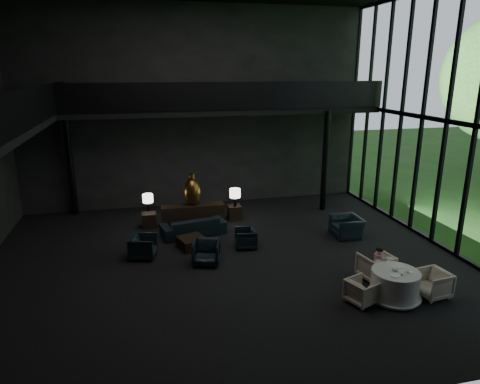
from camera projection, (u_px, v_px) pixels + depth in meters
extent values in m
cube|color=black|center=(227.00, 262.00, 12.77)|extent=(14.00, 12.00, 0.02)
cube|color=black|center=(197.00, 109.00, 17.26)|extent=(14.00, 0.04, 8.00)
cube|color=black|center=(310.00, 183.00, 6.04)|extent=(14.00, 0.04, 8.00)
cube|color=black|center=(226.00, 110.00, 16.54)|extent=(12.00, 2.00, 0.25)
cube|color=black|center=(25.00, 110.00, 10.39)|extent=(0.06, 12.00, 1.00)
cube|color=black|center=(231.00, 96.00, 15.44)|extent=(12.00, 0.06, 1.00)
cylinder|color=black|center=(70.00, 165.00, 16.44)|extent=(0.24, 0.24, 4.00)
cylinder|color=black|center=(325.00, 161.00, 17.00)|extent=(0.24, 0.24, 4.00)
cube|color=black|center=(193.00, 214.00, 15.81)|extent=(2.29, 0.52, 0.73)
ellipsoid|color=brown|center=(192.00, 192.00, 15.63)|extent=(0.63, 0.63, 0.98)
cylinder|color=brown|center=(192.00, 176.00, 15.47)|extent=(0.22, 0.22, 0.20)
cube|color=black|center=(149.00, 220.00, 15.49)|extent=(0.49, 0.49, 0.54)
cylinder|color=black|center=(148.00, 207.00, 15.60)|extent=(0.11, 0.11, 0.33)
cylinder|color=white|center=(148.00, 198.00, 15.51)|extent=(0.38, 0.38, 0.30)
cube|color=black|center=(235.00, 212.00, 16.31)|extent=(0.50, 0.50, 0.55)
cylinder|color=black|center=(235.00, 202.00, 16.09)|extent=(0.12, 0.12, 0.36)
cylinder|color=white|center=(235.00, 193.00, 16.00)|extent=(0.41, 0.41, 0.33)
imported|color=black|center=(193.00, 222.00, 14.73)|extent=(2.40, 1.10, 0.90)
imported|color=black|center=(143.00, 246.00, 12.97)|extent=(0.85, 0.89, 0.76)
imported|color=black|center=(246.00, 239.00, 13.72)|extent=(0.62, 0.66, 0.60)
imported|color=black|center=(206.00, 251.00, 12.55)|extent=(0.94, 0.90, 0.79)
imported|color=black|center=(347.00, 224.00, 14.62)|extent=(0.68, 1.04, 0.90)
cube|color=black|center=(192.00, 243.00, 13.73)|extent=(1.00, 1.00, 0.35)
cylinder|color=white|center=(395.00, 285.00, 10.64)|extent=(1.17, 1.17, 0.75)
cone|color=white|center=(393.00, 297.00, 10.73)|extent=(1.33, 1.33, 0.10)
imported|color=beige|center=(376.00, 265.00, 11.63)|extent=(0.94, 0.90, 0.84)
imported|color=#C4B0A2|center=(433.00, 283.00, 10.77)|extent=(0.74, 0.78, 0.73)
imported|color=#C2AD9D|center=(362.00, 292.00, 10.47)|extent=(0.72, 0.74, 0.60)
cylinder|color=#DAB1C8|center=(379.00, 260.00, 11.40)|extent=(0.26, 0.26, 0.37)
sphere|color=#D8A884|center=(380.00, 251.00, 11.32)|extent=(0.19, 0.19, 0.19)
ellipsoid|color=black|center=(380.00, 250.00, 11.31)|extent=(0.20, 0.20, 0.13)
cylinder|color=white|center=(395.00, 276.00, 10.30)|extent=(0.27, 0.27, 0.01)
cylinder|color=white|center=(399.00, 267.00, 10.77)|extent=(0.25, 0.25, 0.01)
cylinder|color=white|center=(411.00, 272.00, 10.50)|extent=(0.15, 0.15, 0.01)
cylinder|color=white|center=(408.00, 271.00, 10.45)|extent=(0.09, 0.09, 0.06)
ellipsoid|color=white|center=(395.00, 269.00, 10.55)|extent=(0.16, 0.16, 0.08)
cylinder|color=#99999E|center=(402.00, 274.00, 10.31)|extent=(0.06, 0.06, 0.06)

